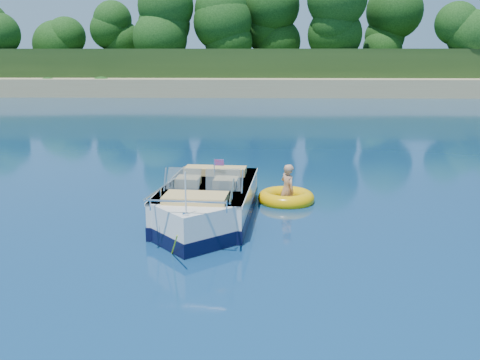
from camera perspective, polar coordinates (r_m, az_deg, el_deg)
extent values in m
plane|color=#0A264B|center=(11.15, 11.92, -5.60)|extent=(160.00, 160.00, 0.00)
cube|color=tan|center=(48.52, 4.15, 9.66)|extent=(170.00, 8.00, 2.00)
cube|color=black|center=(75.45, 3.32, 11.34)|extent=(170.00, 56.00, 6.00)
cylinder|color=black|center=(53.35, -16.10, 12.31)|extent=(0.44, 0.44, 3.20)
sphere|color=black|center=(53.41, -16.32, 15.57)|extent=(5.28, 5.28, 5.28)
cylinder|color=black|center=(52.42, 4.02, 12.99)|extent=(0.44, 0.44, 3.60)
sphere|color=black|center=(52.52, 4.08, 16.73)|extent=(5.94, 5.94, 5.94)
cube|color=white|center=(11.94, -3.32, -2.65)|extent=(2.14, 3.65, 0.97)
cube|color=white|center=(10.38, -4.88, -5.15)|extent=(1.85, 1.85, 0.97)
cube|color=black|center=(11.97, -3.31, -3.27)|extent=(2.17, 3.69, 0.28)
cube|color=black|center=(10.42, -4.87, -5.85)|extent=(1.89, 1.89, 0.28)
cube|color=tan|center=(12.13, -3.11, -1.05)|extent=(1.68, 2.57, 0.09)
cube|color=white|center=(11.82, -3.35, -0.51)|extent=(2.18, 3.65, 0.06)
cube|color=black|center=(13.76, -1.96, -0.30)|extent=(0.54, 0.37, 0.83)
cube|color=#8C9EA5|center=(11.22, -6.03, 0.10)|extent=(0.76, 0.40, 0.45)
cube|color=#8C9EA5|center=(11.07, -1.81, -0.01)|extent=(0.74, 0.28, 0.45)
cube|color=#DDB466|center=(11.67, -5.56, -0.59)|extent=(0.55, 0.55, 0.37)
cube|color=#DDB466|center=(11.53, -1.50, -0.70)|extent=(0.55, 0.55, 0.37)
cube|color=#DDB466|center=(12.70, -2.64, 0.61)|extent=(1.48, 0.63, 0.35)
cube|color=#DDB466|center=(10.41, -4.74, -2.40)|extent=(1.28, 0.80, 0.32)
cylinder|color=white|center=(9.47, -5.83, -1.42)|extent=(0.03, 0.03, 0.79)
cube|color=red|center=(11.00, -2.26, 1.88)|extent=(0.20, 0.03, 0.13)
cube|color=silver|center=(9.52, -5.83, -3.62)|extent=(0.10, 0.06, 0.05)
cylinder|color=yellow|center=(9.40, -7.02, -6.92)|extent=(0.28, 0.97, 0.71)
torus|color=#FCB604|center=(13.22, 4.94, -1.94)|extent=(1.82, 1.82, 0.37)
torus|color=red|center=(13.22, 4.94, -1.86)|extent=(1.49, 1.49, 0.12)
imported|color=tan|center=(13.19, 4.97, -2.40)|extent=(0.64, 0.77, 1.40)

